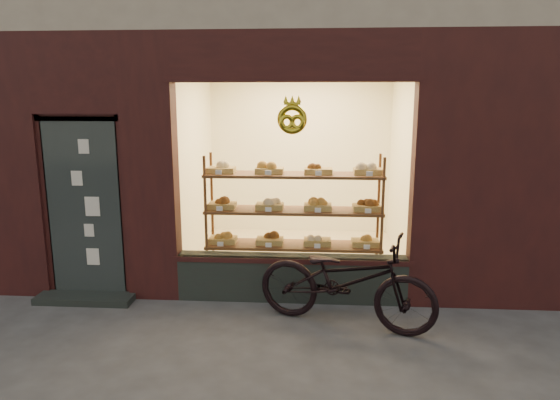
{
  "coord_description": "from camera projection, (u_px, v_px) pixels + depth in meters",
  "views": [
    {
      "loc": [
        0.7,
        -3.51,
        2.39
      ],
      "look_at": [
        0.32,
        2.0,
        1.25
      ],
      "focal_mm": 32.0,
      "sensor_mm": 36.0,
      "label": 1
    }
  ],
  "objects": [
    {
      "name": "display_shelf",
      "position": [
        294.0,
        221.0,
        6.24
      ],
      "size": [
        2.2,
        0.45,
        1.7
      ],
      "color": "#543118",
      "rests_on": "ground"
    },
    {
      "name": "bicycle",
      "position": [
        346.0,
        280.0,
        5.23
      ],
      "size": [
        2.02,
        1.22,
        1.0
      ],
      "primitive_type": "imported",
      "rotation": [
        0.0,
        0.0,
        1.26
      ],
      "color": "black",
      "rests_on": "ground"
    }
  ]
}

